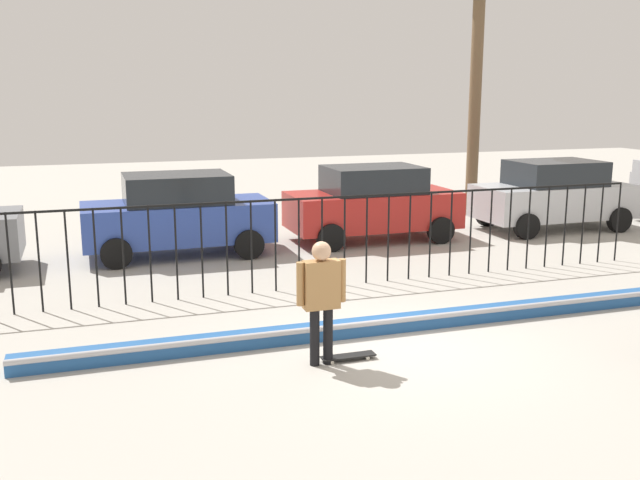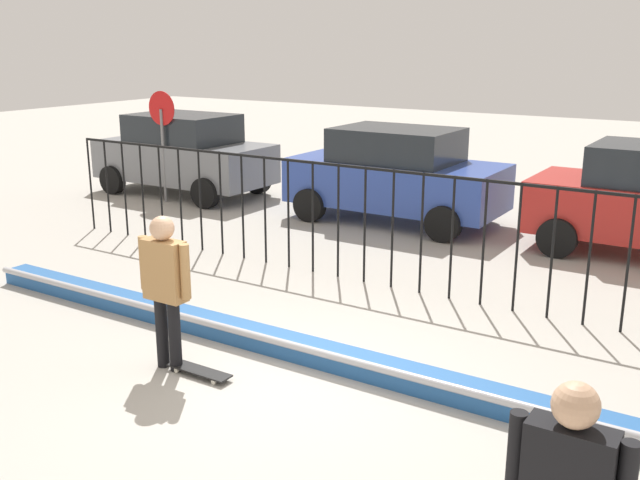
# 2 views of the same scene
# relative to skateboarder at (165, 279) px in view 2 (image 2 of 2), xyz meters

# --- Properties ---
(ground_plane) EXTENTS (60.00, 60.00, 0.00)m
(ground_plane) POSITION_rel_skateboarder_xyz_m (1.30, 0.34, -1.06)
(ground_plane) COLOR #ADA89E
(bowl_coping_ledge) EXTENTS (11.00, 0.41, 0.27)m
(bowl_coping_ledge) POSITION_rel_skateboarder_xyz_m (1.30, 1.01, -0.94)
(bowl_coping_ledge) COLOR #235699
(bowl_coping_ledge) RESTS_ON ground
(perimeter_fence) EXTENTS (14.04, 0.04, 1.79)m
(perimeter_fence) POSITION_rel_skateboarder_xyz_m (1.30, 3.85, 0.04)
(perimeter_fence) COLOR black
(perimeter_fence) RESTS_ON ground
(skateboarder) EXTENTS (0.72, 0.27, 1.77)m
(skateboarder) POSITION_rel_skateboarder_xyz_m (0.00, 0.00, 0.00)
(skateboarder) COLOR black
(skateboarder) RESTS_ON ground
(skateboard) EXTENTS (0.80, 0.20, 0.07)m
(skateboard) POSITION_rel_skateboarder_xyz_m (0.41, 0.03, -1.00)
(skateboard) COLOR black
(skateboard) RESTS_ON ground
(parked_car_gray) EXTENTS (4.30, 2.12, 1.90)m
(parked_car_gray) POSITION_rel_skateboarder_xyz_m (-6.49, 7.34, -0.09)
(parked_car_gray) COLOR slate
(parked_car_gray) RESTS_ON ground
(parked_car_blue) EXTENTS (4.30, 2.12, 1.90)m
(parked_car_blue) POSITION_rel_skateboarder_xyz_m (-0.98, 7.57, -0.09)
(parked_car_blue) COLOR #2D479E
(parked_car_blue) RESTS_ON ground
(stop_sign) EXTENTS (0.76, 0.07, 2.50)m
(stop_sign) POSITION_rel_skateboarder_xyz_m (-6.24, 6.42, 0.55)
(stop_sign) COLOR slate
(stop_sign) RESTS_ON ground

